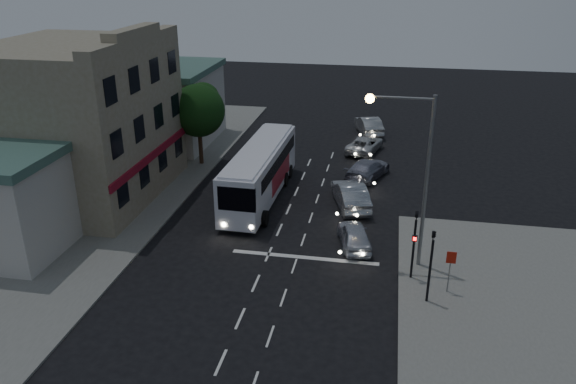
% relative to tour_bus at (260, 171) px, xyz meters
% --- Properties ---
extents(ground, '(120.00, 120.00, 0.00)m').
position_rel_tour_bus_xyz_m(ground, '(2.19, -9.48, -1.93)').
color(ground, black).
extents(sidewalk_near, '(12.00, 24.00, 0.12)m').
position_rel_tour_bus_xyz_m(sidewalk_near, '(15.19, -13.48, -1.87)').
color(sidewalk_near, slate).
rests_on(sidewalk_near, ground).
extents(sidewalk_far, '(12.00, 50.00, 0.12)m').
position_rel_tour_bus_xyz_m(sidewalk_far, '(-10.81, -1.48, -1.87)').
color(sidewalk_far, slate).
rests_on(sidewalk_far, ground).
extents(road_markings, '(8.00, 30.55, 0.01)m').
position_rel_tour_bus_xyz_m(road_markings, '(3.48, -6.17, -1.93)').
color(road_markings, silver).
rests_on(road_markings, ground).
extents(tour_bus, '(2.78, 11.69, 3.57)m').
position_rel_tour_bus_xyz_m(tour_bus, '(0.00, 0.00, 0.00)').
color(tour_bus, white).
rests_on(tour_bus, ground).
extents(car_suv, '(2.43, 4.15, 1.33)m').
position_rel_tour_bus_xyz_m(car_suv, '(6.70, -5.68, -1.27)').
color(car_suv, silver).
rests_on(car_suv, ground).
extents(car_sedan_a, '(3.06, 5.22, 1.63)m').
position_rel_tour_bus_xyz_m(car_sedan_a, '(6.06, -0.34, -1.12)').
color(car_sedan_a, '#A6AAB2').
rests_on(car_sedan_a, ground).
extents(car_sedan_b, '(3.53, 5.27, 1.42)m').
position_rel_tour_bus_xyz_m(car_sedan_b, '(6.87, 4.99, -1.22)').
color(car_sedan_b, gray).
rests_on(car_sedan_b, ground).
extents(car_sedan_c, '(3.25, 5.15, 1.33)m').
position_rel_tour_bus_xyz_m(car_sedan_c, '(6.32, 10.84, -1.27)').
color(car_sedan_c, silver).
rests_on(car_sedan_c, ground).
extents(car_extra, '(3.00, 5.13, 1.60)m').
position_rel_tour_bus_xyz_m(car_extra, '(6.38, 16.15, -1.13)').
color(car_extra, '#B9B9B9').
rests_on(car_extra, ground).
extents(traffic_signal_main, '(0.25, 0.35, 4.10)m').
position_rel_tour_bus_xyz_m(traffic_signal_main, '(9.79, -8.70, 0.49)').
color(traffic_signal_main, black).
rests_on(traffic_signal_main, sidewalk_near).
extents(traffic_signal_side, '(0.18, 0.15, 4.10)m').
position_rel_tour_bus_xyz_m(traffic_signal_side, '(10.49, -10.68, 0.49)').
color(traffic_signal_side, black).
rests_on(traffic_signal_side, sidewalk_near).
extents(regulatory_sign, '(0.45, 0.12, 2.20)m').
position_rel_tour_bus_xyz_m(regulatory_sign, '(11.49, -9.72, -0.33)').
color(regulatory_sign, slate).
rests_on(regulatory_sign, sidewalk_near).
extents(streetlight, '(3.32, 0.44, 9.00)m').
position_rel_tour_bus_xyz_m(streetlight, '(9.54, -7.28, 3.80)').
color(streetlight, slate).
rests_on(streetlight, sidewalk_near).
extents(main_building, '(10.12, 12.00, 11.00)m').
position_rel_tour_bus_xyz_m(main_building, '(-11.76, -1.48, 3.23)').
color(main_building, '#786E50').
rests_on(main_building, sidewalk_far).
extents(low_building_north, '(9.40, 9.40, 6.50)m').
position_rel_tour_bus_xyz_m(low_building_north, '(-11.31, 10.52, 1.46)').
color(low_building_north, '#BCBAB6').
rests_on(low_building_north, sidewalk_far).
extents(street_tree, '(4.00, 4.00, 6.20)m').
position_rel_tour_bus_xyz_m(street_tree, '(-6.01, 5.55, 2.57)').
color(street_tree, black).
rests_on(street_tree, sidewalk_far).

